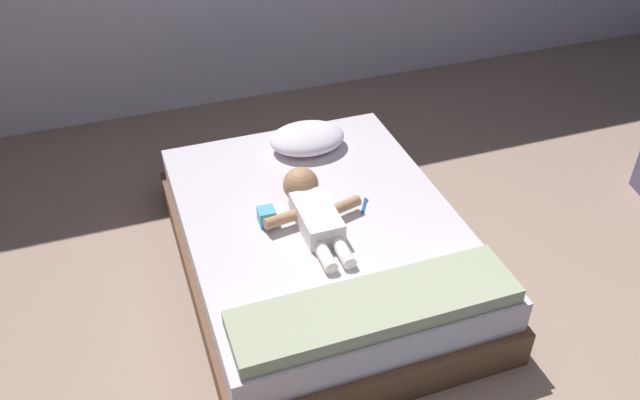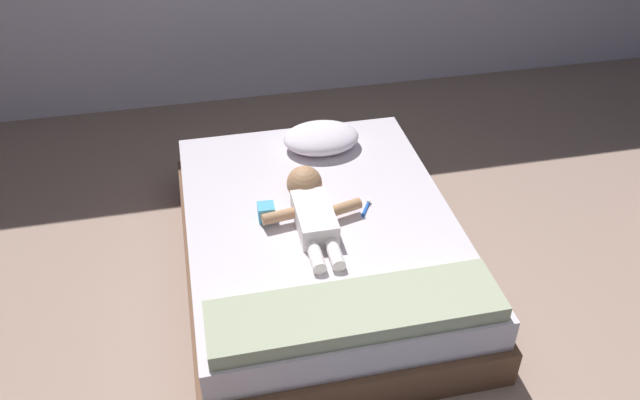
# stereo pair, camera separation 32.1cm
# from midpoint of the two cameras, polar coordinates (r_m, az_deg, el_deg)

# --- Properties ---
(ground_plane) EXTENTS (8.00, 8.00, 0.00)m
(ground_plane) POSITION_cam_midpoint_polar(r_m,az_deg,el_deg) (2.99, 6.42, -16.96)
(ground_plane) COLOR gray
(bed) EXTENTS (1.37, 1.81, 0.37)m
(bed) POSITION_cam_midpoint_polar(r_m,az_deg,el_deg) (3.40, -2.71, -3.99)
(bed) COLOR brown
(bed) RESTS_ON ground_plane
(pillow) EXTENTS (0.43, 0.33, 0.13)m
(pillow) POSITION_cam_midpoint_polar(r_m,az_deg,el_deg) (3.76, -3.58, 5.29)
(pillow) COLOR white
(pillow) RESTS_ON bed
(baby) EXTENTS (0.50, 0.67, 0.18)m
(baby) POSITION_cam_midpoint_polar(r_m,az_deg,el_deg) (3.22, -3.60, -0.74)
(baby) COLOR white
(baby) RESTS_ON bed
(toothbrush) EXTENTS (0.08, 0.12, 0.02)m
(toothbrush) POSITION_cam_midpoint_polar(r_m,az_deg,el_deg) (3.34, 1.10, -0.47)
(toothbrush) COLOR blue
(toothbrush) RESTS_ON bed
(blanket) EXTENTS (1.23, 0.31, 0.08)m
(blanket) POSITION_cam_midpoint_polar(r_m,az_deg,el_deg) (2.76, 1.50, -9.41)
(blanket) COLOR #A8AF90
(blanket) RESTS_ON bed
(toy_block) EXTENTS (0.08, 0.08, 0.08)m
(toy_block) POSITION_cam_midpoint_polar(r_m,az_deg,el_deg) (3.23, -7.49, -1.51)
(toy_block) COLOR #4DB0D8
(toy_block) RESTS_ON bed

